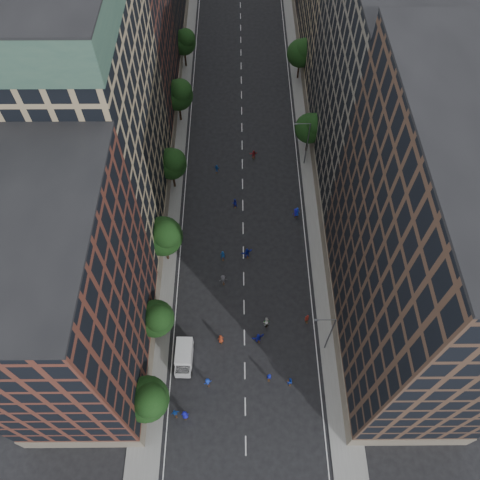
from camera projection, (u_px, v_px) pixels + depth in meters
The scene contains 37 objects.
ground at pixel (243, 186), 77.43m from camera, with size 240.00×240.00×0.00m, color black.
sidewalk_left at pixel (173, 153), 81.49m from camera, with size 4.00×105.00×0.15m, color slate.
sidewalk_right at pixel (311, 153), 81.58m from camera, with size 4.00×105.00×0.15m, color slate.
bldg_left_a at pixel (64, 307), 48.77m from camera, with size 14.00×22.00×30.00m, color #552A20.
bldg_left_b at pixel (97, 131), 60.45m from camera, with size 14.00×26.00×34.00m, color #998664.
bldg_left_c at pixel (125, 45), 75.73m from camera, with size 14.00×20.00×28.00m, color #552A20.
bldg_right_a at pixel (428, 257), 48.64m from camera, with size 14.00×30.00×36.00m, color #473226.
bldg_right_b at pixel (377, 88), 66.00m from camera, with size 14.00×28.00×33.00m, color #615B50.
tree_left_0 at pixel (148, 399), 52.35m from camera, with size 5.20×5.20×8.83m.
tree_left_1 at pixel (156, 318), 58.25m from camera, with size 4.80×4.80×8.21m.
tree_left_2 at pixel (164, 235), 64.23m from camera, with size 5.60×5.60×9.45m.
tree_left_3 at pixel (172, 163), 72.47m from camera, with size 5.00×5.00×8.58m.
tree_left_4 at pixel (179, 94), 81.12m from camera, with size 5.40×5.40×9.08m.
tree_left_5 at pixel (184, 41), 90.37m from camera, with size 4.80×4.80×8.33m.
tree_right_a at pixel (311, 127), 77.15m from camera, with size 5.00×5.00×8.39m.
tree_right_b at pixel (302, 52), 87.99m from camera, with size 5.20×5.20×8.83m.
streetlamp_near at pixel (329, 333), 57.61m from camera, with size 2.64×0.22×9.06m.
streetlamp_far at pixel (306, 142), 75.95m from camera, with size 2.64×0.22×9.06m.
cargo_van at pixel (184, 357), 59.87m from camera, with size 2.31×4.75×2.50m.
skater_0 at pixel (185, 415), 56.25m from camera, with size 0.92×0.60×1.89m, color #1314A0.
skater_1 at pixel (269, 377), 58.94m from camera, with size 0.60×0.39×1.65m, color #1520AA.
skater_2 at pixel (289, 381), 58.63m from camera, with size 0.79×0.61×1.62m, color #13309C.
skater_3 at pixel (208, 382), 58.59m from camera, with size 1.01×0.58×1.57m, color #1735BC.
skater_4 at pixel (175, 413), 56.42m from camera, with size 1.04×0.43×1.77m, color #123C94.
skater_5 at pixel (258, 338), 61.71m from camera, with size 1.70×0.54×1.83m, color #131A9F.
skater_6 at pixel (221, 339), 61.69m from camera, with size 0.84×0.54×1.71m, color maroon.
skater_7 at pixel (307, 318), 63.34m from camera, with size 0.62×0.41×1.70m, color maroon.
skater_8 at pixel (266, 322), 62.93m from camera, with size 0.94×0.73×1.94m, color beige.
skater_9 at pixel (223, 280), 66.59m from camera, with size 1.17×0.67×1.81m, color #48474D.
skater_10 at pixel (266, 322), 63.07m from camera, with size 0.94×0.39×1.61m, color #22732D.
skater_11 at pixel (247, 253), 69.06m from camera, with size 1.74×0.55×1.87m, color #121E93.
skater_12 at pixel (297, 212), 73.40m from camera, with size 0.83×0.54×1.70m, color #1634BA.
skater_13 at pixel (223, 255), 68.81m from camera, with size 0.70×0.46×1.92m, color #114291.
skater_14 at pixel (235, 203), 74.37m from camera, with size 0.83×0.65×1.71m, color #111891.
skater_15 at pixel (295, 213), 73.32m from camera, with size 1.06×0.61×1.65m, color #1615AD.
skater_16 at pixel (217, 169), 78.53m from camera, with size 0.93×0.39×1.59m, color #1650B3.
skater_17 at pixel (254, 154), 80.45m from camera, with size 1.38×0.44×1.49m, color maroon.
Camera 1 is at (-0.74, -10.44, 59.41)m, focal length 35.00 mm.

